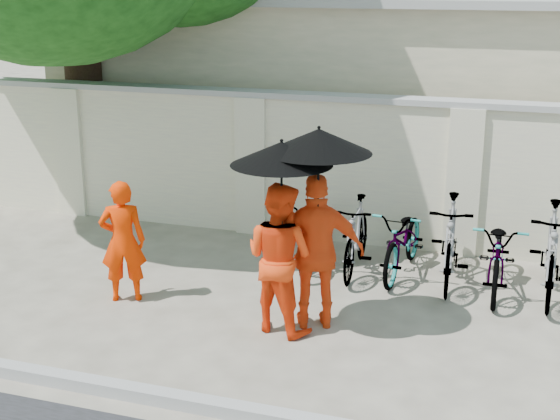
% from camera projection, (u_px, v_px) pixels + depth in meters
% --- Properties ---
extents(ground, '(80.00, 80.00, 0.00)m').
position_uv_depth(ground, '(241.00, 326.00, 8.43)').
color(ground, '#A69D8A').
extents(kerb, '(40.00, 0.16, 0.12)m').
position_uv_depth(kerb, '(172.00, 399.00, 6.86)').
color(kerb, '#9B9B9B').
rests_on(kerb, ground).
extents(compound_wall, '(20.00, 0.30, 2.00)m').
position_uv_depth(compound_wall, '(391.00, 175.00, 10.75)').
color(compound_wall, beige).
rests_on(compound_wall, ground).
extents(building_behind, '(14.00, 6.00, 3.20)m').
position_uv_depth(building_behind, '(488.00, 96.00, 13.73)').
color(building_behind, beige).
rests_on(building_behind, ground).
extents(monk_left, '(0.62, 0.53, 1.44)m').
position_uv_depth(monk_left, '(123.00, 241.00, 8.93)').
color(monk_left, '#FF3000').
rests_on(monk_left, ground).
extents(monk_center, '(0.94, 0.82, 1.62)m').
position_uv_depth(monk_center, '(279.00, 258.00, 8.15)').
color(monk_center, '#FF3E0E').
rests_on(monk_center, ground).
extents(parasol_center, '(1.04, 1.04, 1.15)m').
position_uv_depth(parasol_center, '(282.00, 154.00, 7.73)').
color(parasol_center, black).
rests_on(parasol_center, ground).
extents(monk_right, '(1.07, 0.73, 1.69)m').
position_uv_depth(monk_right, '(317.00, 252.00, 8.21)').
color(monk_right, '#FD4C15').
rests_on(monk_right, ground).
extents(parasol_right, '(1.08, 1.08, 1.22)m').
position_uv_depth(parasol_right, '(319.00, 141.00, 7.78)').
color(parasol_right, black).
rests_on(parasol_right, ground).
extents(bike_0, '(0.76, 1.77, 0.90)m').
position_uv_depth(bike_0, '(315.00, 231.00, 10.15)').
color(bike_0, '#999BAE').
rests_on(bike_0, ground).
extents(bike_1, '(0.53, 1.61, 0.95)m').
position_uv_depth(bike_1, '(356.00, 236.00, 9.85)').
color(bike_1, '#999BAE').
rests_on(bike_1, ground).
extents(bike_2, '(0.71, 1.73, 0.89)m').
position_uv_depth(bike_2, '(404.00, 240.00, 9.80)').
color(bike_2, '#999BAE').
rests_on(bike_2, ground).
extents(bike_3, '(0.62, 1.80, 1.06)m').
position_uv_depth(bike_3, '(450.00, 241.00, 9.50)').
color(bike_3, '#999BAE').
rests_on(bike_3, ground).
extents(bike_4, '(0.66, 1.76, 0.92)m').
position_uv_depth(bike_4, '(499.00, 255.00, 9.25)').
color(bike_4, '#999BAE').
rests_on(bike_4, ground).
extents(bike_5, '(0.53, 1.83, 1.10)m').
position_uv_depth(bike_5, '(551.00, 252.00, 9.07)').
color(bike_5, '#999BAE').
rests_on(bike_5, ground).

